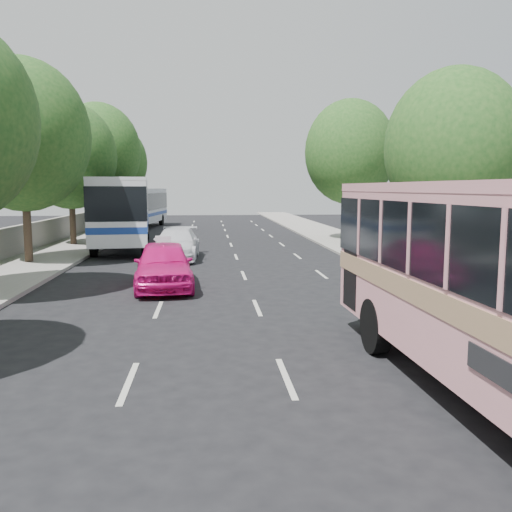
{
  "coord_description": "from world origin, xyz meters",
  "views": [
    {
      "loc": [
        -0.42,
        -11.67,
        3.52
      ],
      "look_at": [
        0.93,
        3.59,
        1.6
      ],
      "focal_mm": 38.0,
      "sensor_mm": 36.0,
      "label": 1
    }
  ],
  "objects": [
    {
      "name": "ground",
      "position": [
        0.0,
        0.0,
        0.0
      ],
      "size": [
        120.0,
        120.0,
        0.0
      ],
      "primitive_type": "plane",
      "color": "black",
      "rests_on": "ground"
    },
    {
      "name": "sidewalk_left",
      "position": [
        -8.5,
        20.0,
        0.07
      ],
      "size": [
        4.0,
        90.0,
        0.15
      ],
      "primitive_type": "cube",
      "color": "#9E998E",
      "rests_on": "ground"
    },
    {
      "name": "sidewalk_right",
      "position": [
        8.5,
        20.0,
        0.06
      ],
      "size": [
        4.0,
        90.0,
        0.12
      ],
      "primitive_type": "cube",
      "color": "#9E998E",
      "rests_on": "ground"
    },
    {
      "name": "low_wall",
      "position": [
        -10.3,
        20.0,
        0.9
      ],
      "size": [
        0.3,
        90.0,
        1.5
      ],
      "primitive_type": "cube",
      "color": "#9E998E",
      "rests_on": "sidewalk_left"
    },
    {
      "name": "tree_left_c",
      "position": [
        -8.62,
        13.94,
        6.12
      ],
      "size": [
        6.0,
        6.0,
        9.35
      ],
      "color": "#38281E",
      "rests_on": "ground"
    },
    {
      "name": "tree_left_d",
      "position": [
        -8.52,
        21.94,
        5.63
      ],
      "size": [
        5.52,
        5.52,
        8.6
      ],
      "color": "#38281E",
      "rests_on": "ground"
    },
    {
      "name": "tree_left_e",
      "position": [
        -8.42,
        29.94,
        6.43
      ],
      "size": [
        6.3,
        6.3,
        9.82
      ],
      "color": "#38281E",
      "rests_on": "ground"
    },
    {
      "name": "tree_left_f",
      "position": [
        -8.62,
        37.94,
        6.0
      ],
      "size": [
        5.88,
        5.88,
        9.16
      ],
      "color": "#38281E",
      "rests_on": "ground"
    },
    {
      "name": "tree_right_near",
      "position": [
        8.78,
        7.94,
        5.2
      ],
      "size": [
        5.1,
        5.1,
        7.95
      ],
      "color": "#38281E",
      "rests_on": "ground"
    },
    {
      "name": "tree_right_far",
      "position": [
        9.08,
        23.94,
        6.12
      ],
      "size": [
        6.0,
        6.0,
        9.35
      ],
      "color": "#38281E",
      "rests_on": "ground"
    },
    {
      "name": "pink_taxi",
      "position": [
        -2.0,
        7.48,
        0.84
      ],
      "size": [
        2.38,
        5.06,
        1.68
      ],
      "primitive_type": "imported",
      "rotation": [
        0.0,
        0.0,
        0.08
      ],
      "color": "#E2137C",
      "rests_on": "ground"
    },
    {
      "name": "white_pickup",
      "position": [
        -2.0,
        15.36,
        0.76
      ],
      "size": [
        2.31,
        5.32,
        1.53
      ],
      "primitive_type": "imported",
      "rotation": [
        0.0,
        0.0,
        -0.03
      ],
      "color": "white",
      "rests_on": "ground"
    },
    {
      "name": "tour_coach_front",
      "position": [
        -5.51,
        21.58,
        2.45
      ],
      "size": [
        4.31,
        13.81,
        4.06
      ],
      "rotation": [
        0.0,
        0.0,
        0.1
      ],
      "color": "white",
      "rests_on": "ground"
    },
    {
      "name": "tour_coach_rear",
      "position": [
        -6.3,
        36.94,
        2.09
      ],
      "size": [
        3.7,
        11.82,
        3.48
      ],
      "rotation": [
        0.0,
        0.0,
        -0.1
      ],
      "color": "silver",
      "rests_on": "ground"
    },
    {
      "name": "taxi_roof_sign",
      "position": [
        -2.0,
        7.48,
        1.77
      ],
      "size": [
        0.56,
        0.22,
        0.18
      ],
      "primitive_type": "cube",
      "rotation": [
        0.0,
        0.0,
        0.08
      ],
      "color": "silver",
      "rests_on": "pink_taxi"
    }
  ]
}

